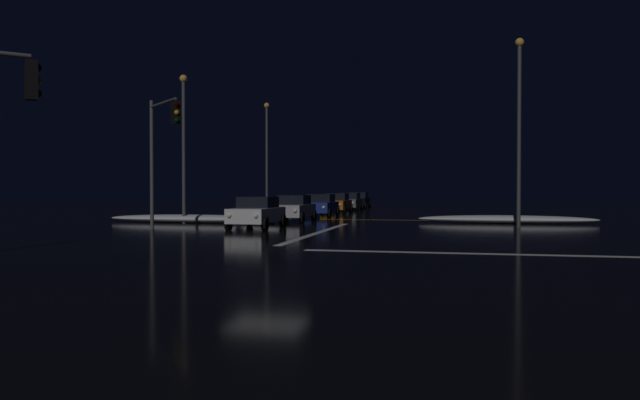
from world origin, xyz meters
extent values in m
cube|color=black|center=(0.00, 0.00, -0.05)|extent=(120.00, 120.00, 0.10)
cube|color=white|center=(0.00, 8.03, 0.00)|extent=(0.35, 13.73, 0.01)
cube|color=yellow|center=(0.00, 19.63, 0.00)|extent=(22.00, 0.15, 0.01)
cube|color=white|center=(8.13, 0.00, 0.00)|extent=(13.73, 0.40, 0.01)
ellipsoid|color=white|center=(-8.83, 14.10, 0.24)|extent=(10.25, 1.50, 0.47)
ellipsoid|color=white|center=(8.83, 17.28, 0.23)|extent=(9.91, 1.50, 0.46)
cube|color=silver|center=(-3.61, 10.01, 0.67)|extent=(1.80, 4.20, 0.70)
cube|color=black|center=(-3.61, 10.21, 1.29)|extent=(1.60, 2.00, 0.55)
cylinder|color=black|center=(-2.71, 8.46, 0.32)|extent=(0.22, 0.64, 0.64)
cylinder|color=black|center=(-4.51, 8.46, 0.32)|extent=(0.22, 0.64, 0.64)
cylinder|color=black|center=(-2.71, 11.56, 0.32)|extent=(0.22, 0.64, 0.64)
cylinder|color=black|center=(-4.51, 11.56, 0.32)|extent=(0.22, 0.64, 0.64)
sphere|color=#F9EFC6|center=(-2.96, 7.89, 0.72)|extent=(0.22, 0.22, 0.22)
sphere|color=#F9EFC6|center=(-4.26, 7.89, 0.72)|extent=(0.22, 0.22, 0.22)
cube|color=#B7B7BC|center=(-3.46, 16.56, 0.67)|extent=(1.80, 4.20, 0.70)
cube|color=black|center=(-3.46, 16.76, 1.29)|extent=(1.60, 2.00, 0.55)
cylinder|color=black|center=(-2.56, 15.01, 0.32)|extent=(0.22, 0.64, 0.64)
cylinder|color=black|center=(-4.36, 15.01, 0.32)|extent=(0.22, 0.64, 0.64)
cylinder|color=black|center=(-2.56, 18.11, 0.32)|extent=(0.22, 0.64, 0.64)
cylinder|color=black|center=(-4.36, 18.11, 0.32)|extent=(0.22, 0.64, 0.64)
sphere|color=#F9EFC6|center=(-2.81, 14.44, 0.72)|extent=(0.22, 0.22, 0.22)
sphere|color=#F9EFC6|center=(-4.11, 14.44, 0.72)|extent=(0.22, 0.22, 0.22)
cube|color=navy|center=(-3.21, 23.12, 0.67)|extent=(1.80, 4.20, 0.70)
cube|color=black|center=(-3.21, 23.32, 1.29)|extent=(1.60, 2.00, 0.55)
cylinder|color=black|center=(-2.31, 21.57, 0.32)|extent=(0.22, 0.64, 0.64)
cylinder|color=black|center=(-4.11, 21.57, 0.32)|extent=(0.22, 0.64, 0.64)
cylinder|color=black|center=(-2.31, 24.67, 0.32)|extent=(0.22, 0.64, 0.64)
cylinder|color=black|center=(-4.11, 24.67, 0.32)|extent=(0.22, 0.64, 0.64)
sphere|color=#F9EFC6|center=(-2.56, 21.00, 0.72)|extent=(0.22, 0.22, 0.22)
sphere|color=#F9EFC6|center=(-3.86, 21.00, 0.72)|extent=(0.22, 0.22, 0.22)
cube|color=#C66014|center=(-3.33, 29.70, 0.67)|extent=(1.80, 4.20, 0.70)
cube|color=black|center=(-3.33, 29.90, 1.29)|extent=(1.60, 2.00, 0.55)
cylinder|color=black|center=(-2.43, 28.15, 0.32)|extent=(0.22, 0.64, 0.64)
cylinder|color=black|center=(-4.23, 28.15, 0.32)|extent=(0.22, 0.64, 0.64)
cylinder|color=black|center=(-2.43, 31.25, 0.32)|extent=(0.22, 0.64, 0.64)
cylinder|color=black|center=(-4.23, 31.25, 0.32)|extent=(0.22, 0.64, 0.64)
sphere|color=#F9EFC6|center=(-2.68, 27.58, 0.72)|extent=(0.22, 0.22, 0.22)
sphere|color=#F9EFC6|center=(-3.98, 27.58, 0.72)|extent=(0.22, 0.22, 0.22)
cube|color=slate|center=(-3.28, 35.50, 0.67)|extent=(1.80, 4.20, 0.70)
cube|color=black|center=(-3.28, 35.70, 1.29)|extent=(1.60, 2.00, 0.55)
cylinder|color=black|center=(-2.38, 33.95, 0.32)|extent=(0.22, 0.64, 0.64)
cylinder|color=black|center=(-4.18, 33.95, 0.32)|extent=(0.22, 0.64, 0.64)
cylinder|color=black|center=(-2.38, 37.05, 0.32)|extent=(0.22, 0.64, 0.64)
cylinder|color=black|center=(-4.18, 37.05, 0.32)|extent=(0.22, 0.64, 0.64)
sphere|color=#F9EFC6|center=(-2.63, 33.38, 0.72)|extent=(0.22, 0.22, 0.22)
sphere|color=#F9EFC6|center=(-3.93, 33.38, 0.72)|extent=(0.22, 0.22, 0.22)
cube|color=black|center=(-3.47, 42.05, 0.67)|extent=(1.80, 4.20, 0.70)
cube|color=black|center=(-3.47, 42.25, 1.29)|extent=(1.60, 2.00, 0.55)
cylinder|color=black|center=(-2.57, 40.50, 0.32)|extent=(0.22, 0.64, 0.64)
cylinder|color=black|center=(-4.37, 40.50, 0.32)|extent=(0.22, 0.64, 0.64)
cylinder|color=black|center=(-2.57, 43.60, 0.32)|extent=(0.22, 0.64, 0.64)
cylinder|color=black|center=(-4.37, 43.60, 0.32)|extent=(0.22, 0.64, 0.64)
sphere|color=#F9EFC6|center=(-2.82, 39.93, 0.72)|extent=(0.22, 0.22, 0.22)
sphere|color=#F9EFC6|center=(-4.12, 39.93, 0.72)|extent=(0.22, 0.22, 0.22)
cylinder|color=#4C4C51|center=(-8.43, 8.43, 3.12)|extent=(0.18, 0.18, 6.24)
cylinder|color=#4C4C51|center=(-7.25, 7.25, 5.94)|extent=(2.45, 2.45, 0.12)
cube|color=black|center=(-6.06, 6.06, 5.31)|extent=(0.46, 0.46, 1.05)
sphere|color=black|center=(-5.95, 5.95, 5.66)|extent=(0.22, 0.22, 0.22)
sphere|color=orange|center=(-5.95, 5.95, 5.31)|extent=(0.22, 0.22, 0.22)
sphere|color=black|center=(-5.95, 5.95, 4.97)|extent=(0.22, 0.22, 0.22)
cube|color=black|center=(-4.98, -4.98, 4.86)|extent=(0.46, 0.46, 1.05)
sphere|color=black|center=(-4.87, -4.87, 5.21)|extent=(0.22, 0.22, 0.22)
sphere|color=orange|center=(-4.87, -4.87, 4.86)|extent=(0.22, 0.22, 0.22)
sphere|color=black|center=(-4.87, -4.87, 4.52)|extent=(0.22, 0.22, 0.22)
cylinder|color=#424247|center=(-9.13, 29.63, 4.28)|extent=(0.20, 0.20, 8.55)
sphere|color=#F9AD47|center=(-9.13, 29.63, 8.73)|extent=(0.44, 0.44, 0.44)
cylinder|color=#424247|center=(-9.13, 13.63, 4.01)|extent=(0.20, 0.20, 8.03)
sphere|color=#F9AD47|center=(-9.13, 13.63, 8.21)|extent=(0.44, 0.44, 0.44)
cylinder|color=#424247|center=(9.13, 13.63, 4.59)|extent=(0.20, 0.20, 9.18)
sphere|color=#F9AD47|center=(9.13, 13.63, 9.36)|extent=(0.44, 0.44, 0.44)
camera|label=1|loc=(6.05, -19.68, 2.00)|focal=35.33mm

